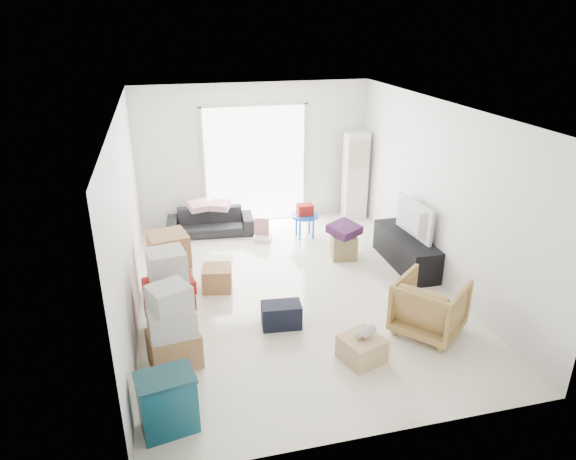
% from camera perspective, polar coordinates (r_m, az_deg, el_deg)
% --- Properties ---
extents(room_shell, '(4.98, 6.48, 3.18)m').
position_cam_1_polar(room_shell, '(7.21, 0.67, 2.71)').
color(room_shell, white).
rests_on(room_shell, ground).
extents(sliding_door, '(2.10, 0.04, 2.33)m').
position_cam_1_polar(sliding_door, '(10.02, -3.66, 7.76)').
color(sliding_door, white).
rests_on(sliding_door, room_shell).
extents(ac_tower, '(0.45, 0.30, 1.75)m').
position_cam_1_polar(ac_tower, '(10.33, 7.48, 5.96)').
color(ac_tower, silver).
rests_on(ac_tower, room_shell).
extents(tv_console, '(0.47, 1.58, 0.53)m').
position_cam_1_polar(tv_console, '(8.63, 12.95, -2.22)').
color(tv_console, black).
rests_on(tv_console, room_shell).
extents(television, '(0.66, 1.06, 0.13)m').
position_cam_1_polar(television, '(8.50, 13.14, -0.20)').
color(television, black).
rests_on(television, tv_console).
extents(sofa, '(1.63, 0.60, 0.62)m').
position_cam_1_polar(sofa, '(9.73, -8.66, 1.32)').
color(sofa, black).
rests_on(sofa, room_shell).
extents(pillow_left, '(0.46, 0.40, 0.12)m').
position_cam_1_polar(pillow_left, '(9.64, -9.91, 3.39)').
color(pillow_left, '#DFA2AD').
rests_on(pillow_left, sofa).
extents(pillow_right, '(0.41, 0.38, 0.11)m').
position_cam_1_polar(pillow_right, '(9.61, -7.59, 3.46)').
color(pillow_right, '#DFA2AD').
rests_on(pillow_right, sofa).
extents(armchair, '(1.08, 1.09, 0.82)m').
position_cam_1_polar(armchair, '(6.87, 15.50, -7.91)').
color(armchair, '#AA884B').
rests_on(armchair, room_shell).
extents(storage_bins, '(0.62, 0.48, 0.64)m').
position_cam_1_polar(storage_bins, '(5.42, -13.23, -18.15)').
color(storage_bins, '#0D4455').
rests_on(storage_bins, room_shell).
extents(box_stack_a, '(0.65, 0.58, 1.04)m').
position_cam_1_polar(box_stack_a, '(6.16, -12.71, -10.80)').
color(box_stack_a, '#AF854F').
rests_on(box_stack_a, room_shell).
extents(box_stack_b, '(0.67, 0.61, 1.17)m').
position_cam_1_polar(box_stack_b, '(6.70, -12.95, -7.45)').
color(box_stack_b, '#AF854F').
rests_on(box_stack_b, room_shell).
extents(box_stack_c, '(0.65, 0.63, 0.93)m').
position_cam_1_polar(box_stack_c, '(7.74, -12.98, -3.69)').
color(box_stack_c, '#AF854F').
rests_on(box_stack_c, room_shell).
extents(loose_box, '(0.49, 0.49, 0.35)m').
position_cam_1_polar(loose_box, '(7.81, -7.87, -5.30)').
color(loose_box, '#AF854F').
rests_on(loose_box, room_shell).
extents(duffel_bag, '(0.54, 0.36, 0.33)m').
position_cam_1_polar(duffel_bag, '(6.86, -0.74, -9.43)').
color(duffel_bag, black).
rests_on(duffel_bag, room_shell).
extents(ottoman, '(0.47, 0.47, 0.41)m').
position_cam_1_polar(ottoman, '(8.75, 6.19, -1.81)').
color(ottoman, olive).
rests_on(ottoman, room_shell).
extents(blanket, '(0.60, 0.60, 0.14)m').
position_cam_1_polar(blanket, '(8.64, 6.27, -0.15)').
color(blanket, '#481D4A').
rests_on(blanket, ottoman).
extents(kids_table, '(0.51, 0.51, 0.64)m').
position_cam_1_polar(kids_table, '(9.43, 1.89, 1.80)').
color(kids_table, blue).
rests_on(kids_table, room_shell).
extents(toy_walker, '(0.37, 0.35, 0.40)m').
position_cam_1_polar(toy_walker, '(9.43, -2.85, -0.47)').
color(toy_walker, silver).
rests_on(toy_walker, room_shell).
extents(wood_crate, '(0.58, 0.58, 0.30)m').
position_cam_1_polar(wood_crate, '(6.32, 8.20, -12.94)').
color(wood_crate, '#E2BE82').
rests_on(wood_crate, room_shell).
extents(plush_bunny, '(0.28, 0.17, 0.14)m').
position_cam_1_polar(plush_bunny, '(6.22, 8.56, -11.22)').
color(plush_bunny, '#B2ADA8').
rests_on(plush_bunny, wood_crate).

